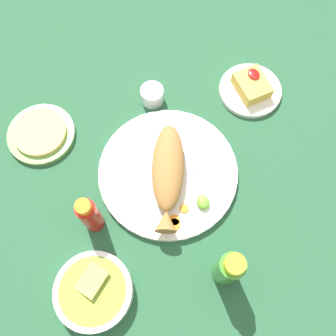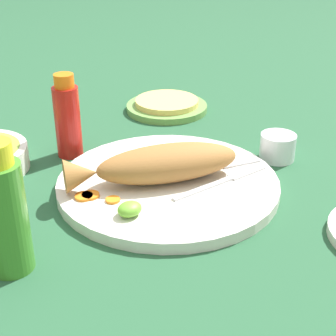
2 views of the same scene
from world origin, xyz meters
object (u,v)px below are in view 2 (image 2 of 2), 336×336
(hot_sauce_bottle_red, at_px, (67,118))
(fork_far, at_px, (226,180))
(main_plate, at_px, (168,184))
(fork_near, at_px, (217,167))
(fried_fish, at_px, (158,164))
(hot_sauce_bottle_green, at_px, (4,213))
(tortilla_plate, at_px, (167,108))
(salt_cup, at_px, (277,148))

(hot_sauce_bottle_red, bearing_deg, fork_far, -68.94)
(main_plate, relative_size, fork_near, 1.99)
(fried_fish, bearing_deg, hot_sauce_bottle_green, -149.02)
(fried_fish, height_order, tortilla_plate, fried_fish)
(salt_cup, bearing_deg, hot_sauce_bottle_red, 134.60)
(fork_far, bearing_deg, fried_fish, 143.23)
(fork_far, relative_size, hot_sauce_bottle_green, 1.07)
(main_plate, bearing_deg, fork_far, -45.95)
(fork_near, distance_m, fork_far, 0.05)
(main_plate, height_order, fried_fish, fried_fish)
(fork_far, relative_size, hot_sauce_bottle_red, 1.22)
(hot_sauce_bottle_green, xyz_separation_m, tortilla_plate, (0.52, 0.28, -0.07))
(fried_fish, relative_size, hot_sauce_bottle_green, 1.60)
(tortilla_plate, bearing_deg, fried_fish, -134.65)
(fried_fish, bearing_deg, salt_cup, 12.24)
(tortilla_plate, bearing_deg, salt_cup, -93.69)
(hot_sauce_bottle_red, relative_size, hot_sauce_bottle_green, 0.88)
(fried_fish, height_order, fork_near, fried_fish)
(fried_fish, bearing_deg, fork_near, 7.93)
(fork_far, height_order, hot_sauce_bottle_green, hot_sauce_bottle_green)
(fried_fish, height_order, hot_sauce_bottle_red, hot_sauce_bottle_red)
(main_plate, height_order, salt_cup, salt_cup)
(fried_fish, distance_m, hot_sauce_bottle_green, 0.27)
(fork_near, height_order, salt_cup, salt_cup)
(fried_fish, distance_m, hot_sauce_bottle_red, 0.21)
(main_plate, xyz_separation_m, fork_far, (0.06, -0.07, 0.01))
(hot_sauce_bottle_green, height_order, tortilla_plate, hot_sauce_bottle_green)
(main_plate, height_order, fork_near, fork_near)
(fried_fish, bearing_deg, hot_sauce_bottle_red, 124.54)
(hot_sauce_bottle_green, bearing_deg, fork_far, -8.54)
(fried_fish, distance_m, fork_far, 0.11)
(fork_far, distance_m, tortilla_plate, 0.38)
(salt_cup, relative_size, tortilla_plate, 0.35)
(main_plate, relative_size, tortilla_plate, 1.98)
(hot_sauce_bottle_red, height_order, salt_cup, hot_sauce_bottle_red)
(fork_far, distance_m, salt_cup, 0.16)
(fork_near, relative_size, tortilla_plate, 0.99)
(salt_cup, distance_m, tortilla_plate, 0.32)
(main_plate, xyz_separation_m, fork_near, (0.09, -0.03, 0.01))
(main_plate, bearing_deg, fork_near, -17.02)
(fork_far, height_order, hot_sauce_bottle_red, hot_sauce_bottle_red)
(fork_far, height_order, tortilla_plate, fork_far)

